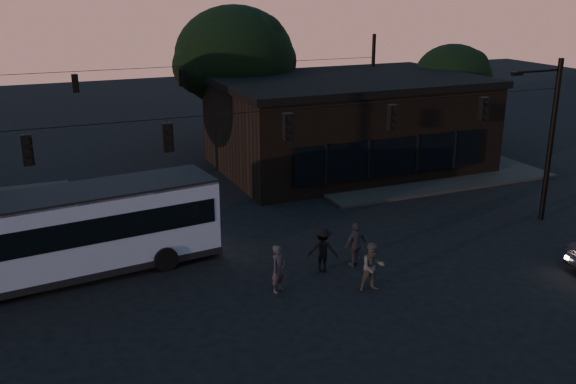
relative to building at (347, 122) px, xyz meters
name	(u,v)px	position (x,y,z in m)	size (l,w,h in m)	color
ground	(334,308)	(-9.00, -15.97, -2.71)	(120.00, 120.00, 0.00)	black
sidewalk_far_right	(406,167)	(3.00, -1.97, -2.63)	(14.00, 10.00, 0.15)	black
building	(347,122)	(0.00, 0.00, 0.00)	(15.40, 10.41, 5.40)	black
tree_behind	(235,57)	(-5.00, 6.03, 3.48)	(7.60, 7.60, 9.43)	black
tree_right	(453,78)	(9.00, 2.03, 1.93)	(5.20, 5.20, 6.86)	black
signal_rig_near	(288,155)	(-9.00, -11.97, 1.74)	(26.24, 0.30, 7.50)	black
signal_rig_far	(182,97)	(-9.00, 4.03, 1.50)	(26.24, 0.30, 7.50)	black
bus	(61,231)	(-17.21, -9.77, -0.85)	(12.01, 4.07, 3.32)	#868FAB
pedestrian_a	(278,269)	(-10.25, -14.02, -1.82)	(0.65, 0.42, 1.77)	#252028
pedestrian_b	(373,267)	(-7.11, -15.26, -1.80)	(0.88, 0.69, 1.82)	#383533
pedestrian_c	(356,245)	(-6.63, -13.15, -1.82)	(1.04, 0.43, 1.78)	#23222A
pedestrian_d	(323,250)	(-8.05, -13.11, -1.81)	(1.16, 0.66, 1.79)	black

